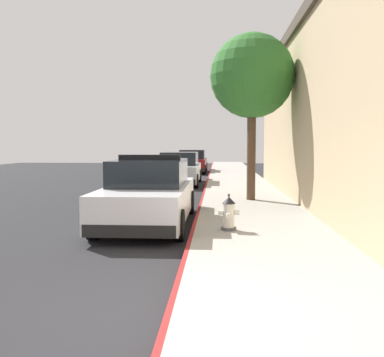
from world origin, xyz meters
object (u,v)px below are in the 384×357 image
Objects in this scene: parked_car_silver_ahead at (180,169)px; fire_hydrant at (229,213)px; police_cruiser at (150,194)px; street_tree at (252,77)px; parked_car_dark_far at (193,162)px.

parked_car_silver_ahead is 6.37× the size of fire_hydrant.
police_cruiser is 10.37m from parked_car_silver_ahead.
fire_hydrant is at bearing -99.47° from street_tree.
police_cruiser is at bearing -89.71° from parked_car_dark_far.
parked_car_dark_far is at bearing 90.29° from police_cruiser.
police_cruiser is 0.91× the size of street_tree.
parked_car_silver_ahead reaches higher than fire_hydrant.
police_cruiser is 6.37× the size of fire_hydrant.
parked_car_silver_ahead is at bearing 100.04° from fire_hydrant.
street_tree is at bearing 54.16° from police_cruiser.
fire_hydrant is (2.06, -11.65, -0.25)m from parked_car_silver_ahead.
parked_car_silver_ahead is 0.91× the size of street_tree.
fire_hydrant is 0.14× the size of street_tree.
police_cruiser is 19.22m from parked_car_dark_far.
police_cruiser reaches higher than parked_car_dark_far.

